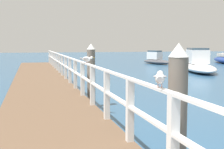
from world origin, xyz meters
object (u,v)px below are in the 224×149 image
Objects in this scene: seagull_foreground at (160,78)px; boat_4 at (198,64)px; dock_piling_far at (91,75)px; seagull_background at (87,59)px; boat_0 at (156,60)px; dock_piling_near at (177,119)px.

boat_4 is at bearing 82.18° from seagull_foreground.
dock_piling_far reaches higher than seagull_foreground.
dock_piling_far is 1.44m from seagull_background.
boat_0 is at bearing 60.97° from dock_piling_far.
dock_piling_near is 20.75m from boat_4.
boat_0 is (11.42, 20.58, -0.62)m from dock_piling_far.
boat_4 reaches higher than boat_0.
boat_0 is 9.37m from boat_4.
dock_piling_far is 23.54m from boat_0.
seagull_background is 0.05× the size of boat_4.
boat_4 is (11.37, 17.80, -1.13)m from seagull_foreground.
dock_piling_near is 5.82× the size of seagull_background.
seagull_foreground reaches higher than boat_0.
dock_piling_far is 15.71m from boat_4.
dock_piling_near is at bearing 46.76° from seagull_background.
dock_piling_near is at bearing -131.81° from boat_0.
dock_piling_near is 4.92× the size of seagull_foreground.
dock_piling_near is 1.00× the size of dock_piling_far.
seagull_foreground is at bearing -132.32° from boat_0.
dock_piling_near is 5.20m from seagull_background.
dock_piling_far is 5.82× the size of seagull_background.
dock_piling_near is 0.77m from seagull_foreground.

